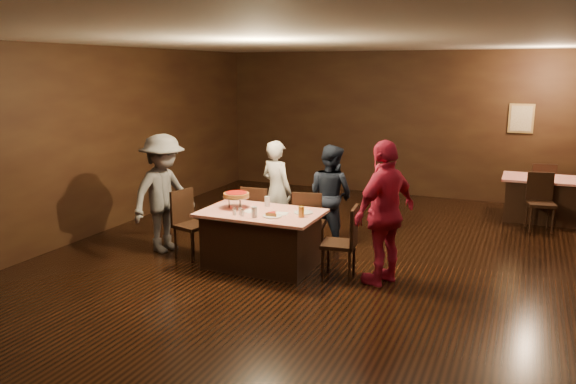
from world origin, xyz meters
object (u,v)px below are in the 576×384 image
object	(u,v)px
diner_navy_hoodie	(331,195)
diner_red_shirt	(385,213)
main_table	(261,239)
chair_end_left	(192,224)
glass_front_left	(254,212)
glass_back	(267,201)
chair_far_right	(309,222)
chair_far_left	(259,216)
plate_empty	(303,212)
chair_back_near	(541,202)
diner_grey_knit	(164,193)
chair_back_far	(540,187)
chair_end_right	(339,242)
diner_white_jacket	(277,191)
pizza_stand	(236,195)
back_table	(540,199)
glass_amber	(301,212)

from	to	relation	value
diner_navy_hoodie	diner_red_shirt	xyz separation A→B (m)	(1.13, -1.24, 0.14)
main_table	chair_end_left	bearing A→B (deg)	-180.00
glass_front_left	glass_back	world-z (taller)	same
chair_far_right	chair_far_left	bearing A→B (deg)	-11.62
diner_navy_hoodie	glass_front_left	xyz separation A→B (m)	(-0.48, -1.61, 0.07)
plate_empty	chair_back_near	bearing A→B (deg)	47.79
main_table	chair_far_right	bearing A→B (deg)	61.93
chair_end_left	diner_navy_hoodie	xyz separation A→B (m)	(1.63, 1.31, 0.29)
diner_grey_knit	glass_back	xyz separation A→B (m)	(1.56, 0.24, -0.02)
diner_navy_hoodie	chair_end_left	bearing A→B (deg)	59.04
diner_navy_hoodie	chair_back_far	bearing A→B (deg)	-110.92
chair_end_right	main_table	bearing A→B (deg)	-97.15
main_table	chair_end_right	bearing A→B (deg)	-0.00
diner_red_shirt	plate_empty	size ratio (longest dim) A/B	7.24
chair_far_right	diner_white_jacket	world-z (taller)	diner_white_jacket
diner_grey_knit	diner_red_shirt	size ratio (longest dim) A/B	0.95
chair_far_left	diner_navy_hoodie	size ratio (longest dim) A/B	0.62
chair_back_near	glass_front_left	bearing A→B (deg)	-143.93
diner_navy_hoodie	glass_back	xyz separation A→B (m)	(-0.58, -1.01, 0.07)
main_table	diner_red_shirt	xyz separation A→B (m)	(1.66, 0.07, 0.52)
chair_end_left	chair_back_near	size ratio (longest dim) A/B	1.00
chair_far_right	diner_grey_knit	xyz separation A→B (m)	(-2.01, -0.69, 0.39)
chair_far_right	glass_front_left	world-z (taller)	chair_far_right
diner_grey_knit	glass_back	world-z (taller)	diner_grey_knit
chair_far_left	diner_red_shirt	size ratio (longest dim) A/B	0.52
chair_far_right	pizza_stand	xyz separation A→B (m)	(-0.80, -0.70, 0.48)
back_table	chair_end_right	world-z (taller)	chair_end_right
chair_back_near	chair_far_left	bearing A→B (deg)	-156.77
glass_front_left	glass_back	bearing A→B (deg)	99.46
chair_far_left	glass_front_left	world-z (taller)	chair_far_left
diner_navy_hoodie	diner_white_jacket	bearing A→B (deg)	29.52
diner_red_shirt	glass_back	distance (m)	1.73
diner_navy_hoodie	pizza_stand	bearing A→B (deg)	73.80
chair_end_left	diner_red_shirt	size ratio (longest dim) A/B	0.52
main_table	diner_white_jacket	distance (m)	1.28
chair_far_right	plate_empty	world-z (taller)	chair_far_right
back_table	chair_far_right	distance (m)	4.55
main_table	plate_empty	bearing A→B (deg)	15.26
plate_empty	chair_far_right	bearing A→B (deg)	104.04
chair_back_far	back_table	bearing A→B (deg)	79.00
chair_end_left	diner_grey_knit	xyz separation A→B (m)	(-0.51, 0.06, 0.39)
main_table	chair_end_right	distance (m)	1.10
main_table	back_table	xyz separation A→B (m)	(3.49, 4.09, 0.00)
main_table	diner_grey_knit	bearing A→B (deg)	177.83
back_table	diner_red_shirt	world-z (taller)	diner_red_shirt
pizza_stand	glass_front_left	bearing A→B (deg)	-37.87
diner_navy_hoodie	glass_front_left	bearing A→B (deg)	93.63
chair_far_left	plate_empty	world-z (taller)	chair_far_left
diner_navy_hoodie	glass_amber	bearing A→B (deg)	113.17
back_table	pizza_stand	bearing A→B (deg)	-133.91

